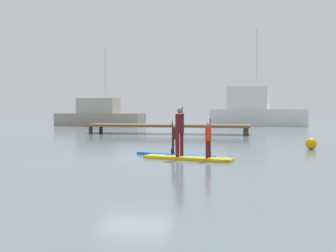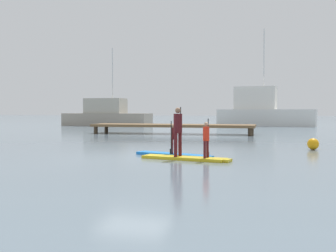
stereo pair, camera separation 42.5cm
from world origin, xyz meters
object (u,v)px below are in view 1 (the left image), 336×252
paddler_child_front (208,138)px  fishing_boat_green_midground (100,115)px  paddleboard_far (188,158)px  paddleboard_near (175,155)px  fishing_boat_white_large (256,112)px  paddler_child_solo (175,137)px  paddler_adult (180,128)px  mooring_buoy_near (311,144)px

paddler_child_front → fishing_boat_green_midground: bearing=118.0°
paddleboard_far → paddler_child_front: (0.72, -0.15, 0.72)m
paddleboard_far → fishing_boat_green_midground: 32.51m
paddleboard_near → fishing_boat_white_large: fishing_boat_white_large is taller
paddleboard_far → paddler_child_front: paddler_child_front is taller
paddleboard_near → paddler_child_solo: 0.65m
paddleboard_near → paddler_adult: (0.35, -0.89, 1.00)m
fishing_boat_white_large → mooring_buoy_near: (2.77, -27.59, -1.27)m
fishing_boat_white_large → fishing_boat_green_midground: 16.83m
paddleboard_near → paddler_child_front: paddler_child_front is taller
paddleboard_far → mooring_buoy_near: mooring_buoy_near is taller
paddler_adult → fishing_boat_green_midground: bearing=116.6°
paddler_child_front → mooring_buoy_near: 6.25m
paddleboard_near → paddler_child_front: size_ratio=2.38×
paddler_child_solo → fishing_boat_green_midground: bearing=116.8°
paddleboard_near → paddler_adult: size_ratio=1.83×
paddler_child_solo → paddler_child_front: bearing=-39.0°
paddler_child_front → fishing_boat_white_large: bearing=88.3°
paddler_child_front → fishing_boat_white_large: (0.98, 32.57, 0.74)m
paddleboard_far → paddler_child_front: bearing=-12.1°
paddler_child_solo → paddler_adult: size_ratio=0.70×
paddler_child_front → mooring_buoy_near: paddler_child_front is taller
fishing_boat_white_large → paddleboard_near: bearing=-94.3°
paddler_child_solo → fishing_boat_green_midground: (-14.12, 27.99, 0.43)m
paddler_adult → mooring_buoy_near: 6.77m
paddleboard_far → paddler_adult: (-0.29, 0.07, 1.00)m
fishing_boat_white_large → paddleboard_far: bearing=-93.0°
paddleboard_near → paddler_child_solo: (-0.01, -0.01, 0.65)m
fishing_boat_green_midground → mooring_buoy_near: fishing_boat_green_midground is taller
paddleboard_far → paddler_adult: 1.04m
paddler_child_solo → paddler_child_front: paddler_child_front is taller
paddler_adult → fishing_boat_green_midground: (-14.48, 28.87, 0.08)m
paddleboard_near → paddleboard_far: 1.16m
paddler_child_solo → paddler_child_front: size_ratio=0.92×
paddleboard_far → mooring_buoy_near: 6.58m
paddler_adult → fishing_boat_green_midground: fishing_boat_green_midground is taller
paddler_adult → paddleboard_near: bearing=111.7°
paddler_child_solo → paddler_adult: paddler_adult is taller
paddleboard_near → paddleboard_far: (0.64, -0.96, 0.00)m
paddler_child_front → mooring_buoy_near: (3.75, 4.97, -0.52)m
paddleboard_far → fishing_boat_white_large: size_ratio=0.30×
paddler_adult → paddler_child_solo: bearing=112.3°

